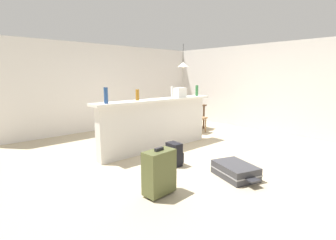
{
  "coord_description": "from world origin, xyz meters",
  "views": [
    {
      "loc": [
        -3.95,
        -3.88,
        1.63
      ],
      "look_at": [
        -0.23,
        0.24,
        0.63
      ],
      "focal_mm": 27.12,
      "sensor_mm": 36.0,
      "label": 1
    }
  ],
  "objects_px": {
    "bottle_amber": "(137,95)",
    "dining_chair_near_partition": "(196,115)",
    "grocery_bag": "(180,93)",
    "bottle_green": "(197,91)",
    "suitcase_upright_olive": "(159,172)",
    "bottle_blue": "(106,95)",
    "suitcase_flat_charcoal": "(235,171)",
    "dining_table": "(185,108)",
    "pendant_lamp": "(183,65)",
    "backpack_black": "(174,154)",
    "bottle_white": "(172,92)"
  },
  "relations": [
    {
      "from": "bottle_amber",
      "to": "dining_chair_near_partition",
      "type": "relative_size",
      "value": 0.24
    },
    {
      "from": "bottle_amber",
      "to": "grocery_bag",
      "type": "height_order",
      "value": "bottle_amber"
    },
    {
      "from": "bottle_green",
      "to": "suitcase_upright_olive",
      "type": "bearing_deg",
      "value": -147.73
    },
    {
      "from": "bottle_blue",
      "to": "bottle_green",
      "type": "distance_m",
      "value": 2.45
    },
    {
      "from": "bottle_blue",
      "to": "suitcase_flat_charcoal",
      "type": "distance_m",
      "value": 2.58
    },
    {
      "from": "bottle_amber",
      "to": "dining_table",
      "type": "relative_size",
      "value": 0.2
    },
    {
      "from": "bottle_green",
      "to": "dining_chair_near_partition",
      "type": "xyz_separation_m",
      "value": [
        0.66,
        0.61,
        -0.73
      ]
    },
    {
      "from": "suitcase_upright_olive",
      "to": "pendant_lamp",
      "type": "bearing_deg",
      "value": 40.44
    },
    {
      "from": "grocery_bag",
      "to": "pendant_lamp",
      "type": "xyz_separation_m",
      "value": [
        1.27,
        1.16,
        0.69
      ]
    },
    {
      "from": "dining_table",
      "to": "suitcase_upright_olive",
      "type": "distance_m",
      "value": 4.32
    },
    {
      "from": "grocery_bag",
      "to": "backpack_black",
      "type": "distance_m",
      "value": 1.76
    },
    {
      "from": "suitcase_upright_olive",
      "to": "bottle_white",
      "type": "bearing_deg",
      "value": 42.93
    },
    {
      "from": "bottle_green",
      "to": "dining_chair_near_partition",
      "type": "relative_size",
      "value": 0.28
    },
    {
      "from": "pendant_lamp",
      "to": "bottle_blue",
      "type": "bearing_deg",
      "value": -159.59
    },
    {
      "from": "bottle_amber",
      "to": "pendant_lamp",
      "type": "xyz_separation_m",
      "value": [
        2.4,
        1.07,
        0.69
      ]
    },
    {
      "from": "pendant_lamp",
      "to": "suitcase_upright_olive",
      "type": "relative_size",
      "value": 1.04
    },
    {
      "from": "bottle_blue",
      "to": "bottle_amber",
      "type": "distance_m",
      "value": 0.78
    },
    {
      "from": "backpack_black",
      "to": "bottle_white",
      "type": "bearing_deg",
      "value": 48.99
    },
    {
      "from": "bottle_white",
      "to": "pendant_lamp",
      "type": "bearing_deg",
      "value": 37.16
    },
    {
      "from": "backpack_black",
      "to": "bottle_amber",
      "type": "bearing_deg",
      "value": 92.98
    },
    {
      "from": "bottle_blue",
      "to": "bottle_green",
      "type": "height_order",
      "value": "bottle_blue"
    },
    {
      "from": "dining_table",
      "to": "backpack_black",
      "type": "xyz_separation_m",
      "value": [
        -2.37,
        -2.05,
        -0.44
      ]
    },
    {
      "from": "bottle_amber",
      "to": "dining_chair_near_partition",
      "type": "distance_m",
      "value": 2.5
    },
    {
      "from": "bottle_green",
      "to": "suitcase_upright_olive",
      "type": "xyz_separation_m",
      "value": [
        -2.59,
        -1.63,
        -0.92
      ]
    },
    {
      "from": "suitcase_flat_charcoal",
      "to": "bottle_white",
      "type": "bearing_deg",
      "value": 76.03
    },
    {
      "from": "grocery_bag",
      "to": "dining_chair_near_partition",
      "type": "bearing_deg",
      "value": 25.96
    },
    {
      "from": "bottle_green",
      "to": "suitcase_flat_charcoal",
      "type": "height_order",
      "value": "bottle_green"
    },
    {
      "from": "bottle_white",
      "to": "bottle_green",
      "type": "bearing_deg",
      "value": -3.37
    },
    {
      "from": "bottle_white",
      "to": "dining_table",
      "type": "height_order",
      "value": "bottle_white"
    },
    {
      "from": "dining_chair_near_partition",
      "to": "suitcase_upright_olive",
      "type": "bearing_deg",
      "value": -145.33
    },
    {
      "from": "dining_table",
      "to": "suitcase_flat_charcoal",
      "type": "xyz_separation_m",
      "value": [
        -2.02,
        -3.11,
        -0.54
      ]
    },
    {
      "from": "dining_table",
      "to": "pendant_lamp",
      "type": "distance_m",
      "value": 1.27
    },
    {
      "from": "bottle_amber",
      "to": "bottle_white",
      "type": "distance_m",
      "value": 0.91
    },
    {
      "from": "dining_chair_near_partition",
      "to": "pendant_lamp",
      "type": "bearing_deg",
      "value": 84.7
    },
    {
      "from": "bottle_white",
      "to": "suitcase_flat_charcoal",
      "type": "xyz_separation_m",
      "value": [
        -0.51,
        -2.04,
        -1.14
      ]
    },
    {
      "from": "bottle_white",
      "to": "suitcase_flat_charcoal",
      "type": "distance_m",
      "value": 2.39
    },
    {
      "from": "bottle_white",
      "to": "suitcase_upright_olive",
      "type": "relative_size",
      "value": 0.39
    },
    {
      "from": "dining_chair_near_partition",
      "to": "suitcase_flat_charcoal",
      "type": "xyz_separation_m",
      "value": [
        -1.94,
        -2.6,
        -0.41
      ]
    },
    {
      "from": "grocery_bag",
      "to": "pendant_lamp",
      "type": "bearing_deg",
      "value": 42.41
    },
    {
      "from": "dining_table",
      "to": "dining_chair_near_partition",
      "type": "bearing_deg",
      "value": -98.78
    },
    {
      "from": "bottle_amber",
      "to": "bottle_white",
      "type": "relative_size",
      "value": 0.84
    },
    {
      "from": "pendant_lamp",
      "to": "suitcase_upright_olive",
      "type": "xyz_separation_m",
      "value": [
        -3.29,
        -2.81,
        -1.59
      ]
    },
    {
      "from": "suitcase_upright_olive",
      "to": "dining_chair_near_partition",
      "type": "bearing_deg",
      "value": 34.67
    },
    {
      "from": "backpack_black",
      "to": "dining_table",
      "type": "bearing_deg",
      "value": 40.92
    },
    {
      "from": "grocery_bag",
      "to": "dining_table",
      "type": "height_order",
      "value": "grocery_bag"
    },
    {
      "from": "bottle_white",
      "to": "dining_chair_near_partition",
      "type": "xyz_separation_m",
      "value": [
        1.44,
        0.56,
        -0.73
      ]
    },
    {
      "from": "suitcase_flat_charcoal",
      "to": "grocery_bag",
      "type": "bearing_deg",
      "value": 70.04
    },
    {
      "from": "bottle_blue",
      "to": "bottle_amber",
      "type": "xyz_separation_m",
      "value": [
        0.77,
        0.11,
        -0.04
      ]
    },
    {
      "from": "bottle_amber",
      "to": "bottle_green",
      "type": "xyz_separation_m",
      "value": [
        1.69,
        -0.11,
        0.02
      ]
    },
    {
      "from": "dining_table",
      "to": "backpack_black",
      "type": "bearing_deg",
      "value": -139.08
    }
  ]
}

